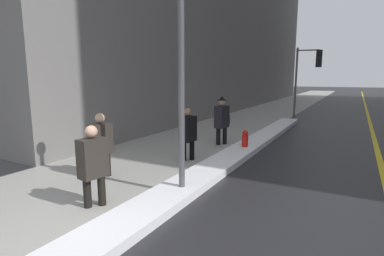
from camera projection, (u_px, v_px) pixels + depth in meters
name	position (u px, v px, depth m)	size (l,w,h in m)	color
ground_plane	(82.00, 244.00, 4.26)	(160.00, 160.00, 0.00)	#232326
sidewalk_slab	(256.00, 116.00, 18.17)	(4.00, 80.00, 0.01)	#9E9B93
road_centre_stripe	(370.00, 124.00, 15.33)	(0.16, 80.00, 0.00)	gold
snow_bank_curb	(244.00, 149.00, 9.54)	(0.84, 15.03, 0.17)	white
lamp_post	(181.00, 63.00, 5.63)	(0.28, 0.28, 4.30)	#515156
traffic_light_near	(310.00, 68.00, 16.10)	(1.30, 0.45, 3.93)	#515156
pedestrian_in_glasses	(93.00, 162.00, 5.35)	(0.36, 0.53, 1.51)	black
pedestrian_trailing	(101.00, 142.00, 6.99)	(0.36, 0.53, 1.53)	black
pedestrian_nearside	(188.00, 132.00, 8.40)	(0.36, 0.52, 1.50)	black
pedestrian_with_shoulder_bag	(222.00, 118.00, 10.42)	(0.38, 0.76, 1.71)	black
fire_hydrant	(245.00, 141.00, 9.48)	(0.20, 0.20, 0.70)	red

